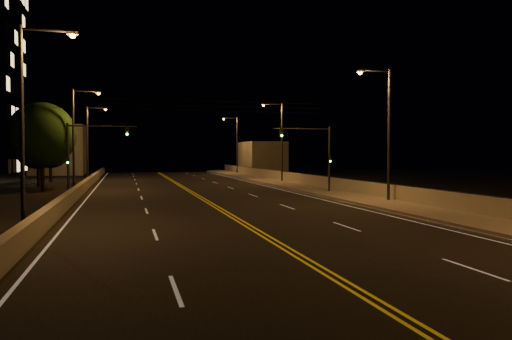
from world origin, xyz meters
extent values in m
plane|color=black|center=(0.00, 0.00, 0.00)|extent=(160.00, 160.00, 0.00)
cube|color=black|center=(0.00, 20.00, 0.01)|extent=(18.00, 120.00, 0.02)
cube|color=gray|center=(10.80, 20.00, 0.15)|extent=(3.60, 120.00, 0.30)
cube|color=gray|center=(8.93, 20.00, 0.07)|extent=(0.14, 120.00, 0.15)
cube|color=#A09D85|center=(12.45, 20.00, 0.80)|extent=(0.30, 120.00, 1.00)
cube|color=#A09D85|center=(-9.38, 20.00, 0.47)|extent=(0.45, 120.00, 0.93)
cube|color=gray|center=(16.50, 69.00, 2.66)|extent=(6.00, 10.00, 5.32)
cube|color=gray|center=(-16.00, 73.59, 3.96)|extent=(8.00, 8.00, 7.92)
cylinder|color=black|center=(12.45, 20.00, 1.33)|extent=(0.06, 120.00, 0.06)
cube|color=silver|center=(-8.60, 20.00, 0.02)|extent=(0.12, 116.00, 0.00)
cube|color=silver|center=(8.60, 20.00, 0.02)|extent=(0.12, 116.00, 0.00)
cube|color=gold|center=(-0.15, 20.00, 0.02)|extent=(0.12, 116.00, 0.00)
cube|color=gold|center=(0.15, 20.00, 0.02)|extent=(0.12, 116.00, 0.00)
cube|color=silver|center=(-4.50, 1.50, 0.02)|extent=(0.12, 3.00, 0.00)
cube|color=silver|center=(-4.50, 10.50, 0.02)|extent=(0.12, 3.00, 0.00)
cube|color=silver|center=(-4.50, 19.50, 0.02)|extent=(0.12, 3.00, 0.00)
cube|color=silver|center=(-4.50, 28.50, 0.02)|extent=(0.12, 3.00, 0.00)
cube|color=silver|center=(-4.50, 37.50, 0.02)|extent=(0.12, 3.00, 0.00)
cube|color=silver|center=(-4.50, 46.50, 0.02)|extent=(0.12, 3.00, 0.00)
cube|color=silver|center=(-4.50, 55.50, 0.02)|extent=(0.12, 3.00, 0.00)
cube|color=silver|center=(-4.50, 64.50, 0.02)|extent=(0.12, 3.00, 0.00)
cube|color=silver|center=(-4.50, 73.50, 0.02)|extent=(0.12, 3.00, 0.00)
cube|color=silver|center=(4.50, 1.50, 0.02)|extent=(0.12, 3.00, 0.00)
cube|color=silver|center=(4.50, 10.50, 0.02)|extent=(0.12, 3.00, 0.00)
cube|color=silver|center=(4.50, 19.50, 0.02)|extent=(0.12, 3.00, 0.00)
cube|color=silver|center=(4.50, 28.50, 0.02)|extent=(0.12, 3.00, 0.00)
cube|color=silver|center=(4.50, 37.50, 0.02)|extent=(0.12, 3.00, 0.00)
cube|color=silver|center=(4.50, 46.50, 0.02)|extent=(0.12, 3.00, 0.00)
cube|color=silver|center=(4.50, 55.50, 0.02)|extent=(0.12, 3.00, 0.00)
cube|color=silver|center=(4.50, 64.50, 0.02)|extent=(0.12, 3.00, 0.00)
cube|color=silver|center=(4.50, 73.50, 0.02)|extent=(0.12, 3.00, 0.00)
cylinder|color=#2D2D33|center=(11.80, 19.39, 4.62)|extent=(0.20, 0.20, 9.25)
cylinder|color=#2D2D33|center=(10.70, 19.39, 9.10)|extent=(2.20, 0.12, 0.12)
cube|color=#2D2D33|center=(9.60, 19.39, 9.03)|extent=(0.50, 0.25, 0.14)
sphere|color=#FF9E2D|center=(9.60, 19.39, 8.93)|extent=(0.28, 0.28, 0.28)
cylinder|color=#2D2D33|center=(11.80, 43.44, 4.62)|extent=(0.20, 0.20, 9.25)
cylinder|color=#2D2D33|center=(10.70, 43.44, 9.10)|extent=(2.20, 0.12, 0.12)
cube|color=#2D2D33|center=(9.60, 43.44, 9.03)|extent=(0.50, 0.25, 0.14)
sphere|color=#FF9E2D|center=(9.60, 43.44, 8.93)|extent=(0.28, 0.28, 0.28)
cylinder|color=#2D2D33|center=(11.80, 67.15, 4.62)|extent=(0.20, 0.20, 9.25)
cylinder|color=#2D2D33|center=(10.70, 67.15, 9.10)|extent=(2.20, 0.12, 0.12)
cube|color=#2D2D33|center=(9.60, 67.15, 9.03)|extent=(0.50, 0.25, 0.14)
sphere|color=#FF9E2D|center=(9.60, 67.15, 8.93)|extent=(0.28, 0.28, 0.28)
cylinder|color=#2D2D33|center=(-10.20, 12.99, 4.62)|extent=(0.20, 0.20, 9.25)
cylinder|color=#2D2D33|center=(-9.10, 12.99, 9.10)|extent=(2.20, 0.12, 0.12)
cube|color=#2D2D33|center=(-8.00, 12.99, 9.03)|extent=(0.50, 0.25, 0.14)
sphere|color=#FF9E2D|center=(-8.00, 12.99, 8.93)|extent=(0.28, 0.28, 0.28)
cylinder|color=#2D2D33|center=(-10.20, 36.18, 4.62)|extent=(0.20, 0.20, 9.25)
cylinder|color=#2D2D33|center=(-9.10, 36.18, 9.10)|extent=(2.20, 0.12, 0.12)
cube|color=#2D2D33|center=(-8.00, 36.18, 9.03)|extent=(0.50, 0.25, 0.14)
sphere|color=#FF9E2D|center=(-8.00, 36.18, 8.93)|extent=(0.28, 0.28, 0.28)
cylinder|color=#2D2D33|center=(-10.20, 53.73, 4.62)|extent=(0.20, 0.20, 9.25)
cylinder|color=#2D2D33|center=(-9.10, 53.73, 9.10)|extent=(2.20, 0.12, 0.12)
cube|color=#2D2D33|center=(-8.00, 53.73, 9.03)|extent=(0.50, 0.25, 0.14)
sphere|color=#FF9E2D|center=(-8.00, 53.73, 8.93)|extent=(0.28, 0.28, 0.28)
cylinder|color=#2D2D33|center=(11.00, 27.82, 2.87)|extent=(0.18, 0.18, 5.75)
cylinder|color=#2D2D33|center=(8.50, 27.82, 5.55)|extent=(5.00, 0.10, 0.10)
cube|color=black|center=(6.75, 27.82, 5.20)|extent=(0.28, 0.18, 0.80)
sphere|color=#19FF4C|center=(6.75, 27.71, 4.95)|extent=(0.14, 0.14, 0.14)
cube|color=black|center=(11.00, 27.67, 3.00)|extent=(0.22, 0.14, 0.55)
cylinder|color=#2D2D33|center=(-9.80, 27.82, 2.87)|extent=(0.18, 0.18, 5.75)
cylinder|color=#2D2D33|center=(-7.30, 27.82, 5.55)|extent=(5.00, 0.10, 0.10)
cube|color=black|center=(-5.55, 27.82, 5.20)|extent=(0.28, 0.18, 0.80)
sphere|color=#19FF4C|center=(-5.55, 27.71, 4.95)|extent=(0.14, 0.14, 0.14)
cube|color=black|center=(-9.80, 27.67, 3.00)|extent=(0.22, 0.14, 0.55)
cylinder|color=black|center=(0.00, 29.50, 7.00)|extent=(22.00, 0.03, 0.03)
cylinder|color=black|center=(0.00, 29.50, 7.40)|extent=(22.00, 0.03, 0.03)
cylinder|color=black|center=(0.00, 29.50, 7.80)|extent=(22.00, 0.03, 0.03)
cylinder|color=black|center=(-13.10, 38.10, 1.43)|extent=(0.36, 0.36, 2.87)
sphere|color=black|center=(-13.10, 38.10, 5.18)|extent=(6.05, 6.05, 6.05)
cylinder|color=black|center=(-14.53, 45.13, 1.22)|extent=(0.36, 0.36, 2.43)
sphere|color=black|center=(-14.53, 45.13, 4.40)|extent=(5.14, 5.14, 5.14)
cylinder|color=black|center=(-14.42, 52.96, 1.11)|extent=(0.36, 0.36, 2.22)
sphere|color=black|center=(-14.42, 52.96, 4.01)|extent=(4.68, 4.68, 4.68)
camera|label=1|loc=(-5.74, -11.37, 3.58)|focal=35.00mm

